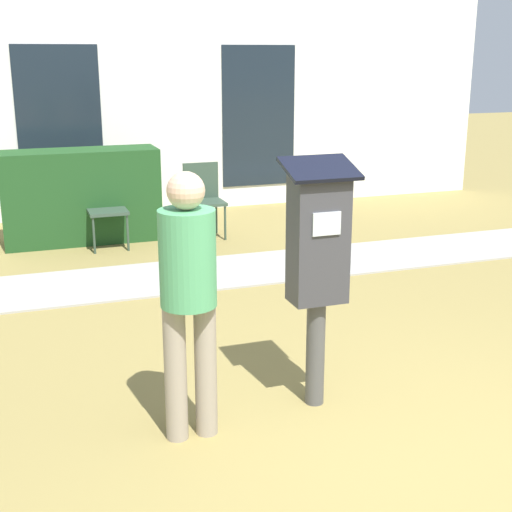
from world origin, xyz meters
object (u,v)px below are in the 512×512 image
object	(u,v)px
parking_meter	(318,252)
outdoor_chair_left	(106,202)
person_standing	(188,287)
outdoor_chair_middle	(203,194)

from	to	relation	value
parking_meter	outdoor_chair_left	size ratio (longest dim) A/B	1.77
person_standing	outdoor_chair_middle	distance (m)	4.82
person_standing	outdoor_chair_left	xyz separation A→B (m)	(0.14, 4.51, -0.40)
outdoor_chair_middle	outdoor_chair_left	bearing A→B (deg)	166.99
outdoor_chair_middle	person_standing	bearing A→B (deg)	-124.10
parking_meter	person_standing	bearing A→B (deg)	-170.84
outdoor_chair_left	person_standing	bearing A→B (deg)	-92.94
parking_meter	person_standing	size ratio (longest dim) A/B	1.01
parking_meter	outdoor_chair_middle	world-z (taller)	parking_meter
parking_meter	outdoor_chair_middle	size ratio (longest dim) A/B	1.77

